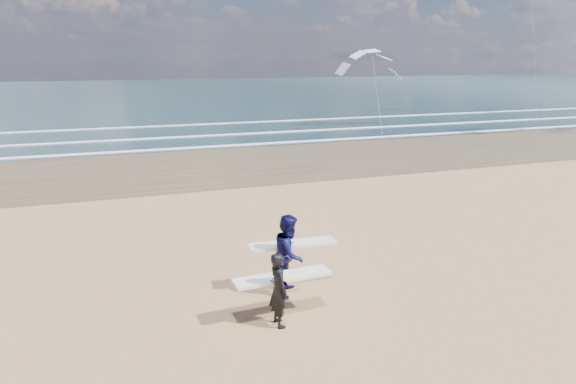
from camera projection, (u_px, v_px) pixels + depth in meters
name	position (u px, v px, depth m)	size (l,w,h in m)	color
wet_sand_strip	(491.00, 144.00, 34.02)	(220.00, 12.00, 0.01)	#483826
ocean	(261.00, 92.00, 83.27)	(220.00, 100.00, 0.02)	#172E33
foam_breakers	(408.00, 125.00, 43.22)	(220.00, 11.70, 0.05)	white
surfer_near	(279.00, 287.00, 11.00)	(2.22, 0.97, 1.66)	black
surfer_far	(290.00, 253.00, 12.48)	(2.23, 1.29, 1.99)	#0B0A3D
kite_1	(375.00, 78.00, 40.17)	(5.69, 4.73, 7.15)	slate
kite_5	(533.00, 31.00, 48.92)	(4.96, 4.65, 15.13)	slate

